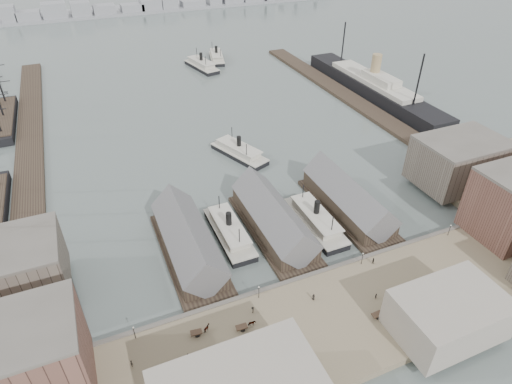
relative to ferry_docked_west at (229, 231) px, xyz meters
name	(u,v)px	position (x,y,z in m)	size (l,w,h in m)	color
ground	(299,268)	(13.00, -19.55, -2.19)	(900.00, 900.00, 0.00)	#515D5B
quay	(339,320)	(13.00, -39.55, -1.19)	(180.00, 30.00, 2.00)	#796B51
seawall	(309,278)	(13.00, -24.75, -1.04)	(180.00, 1.20, 2.30)	#59544C
west_wharf	(30,149)	(-55.00, 80.45, -1.39)	(10.00, 220.00, 1.60)	#2D231C
east_wharf	(354,101)	(91.00, 70.45, -1.39)	(10.00, 180.00, 1.60)	#2D231C
ferry_shed_west	(188,242)	(-13.00, -2.67, 2.45)	(14.00, 42.00, 12.60)	#2D231C
ferry_shed_center	(273,219)	(13.00, -2.67, 2.45)	(14.00, 42.00, 12.60)	#2D231C
ferry_shed_east	(348,199)	(39.00, -2.67, 2.45)	(14.00, 42.00, 12.60)	#2D231C
warehouse_west_back	(7,273)	(-57.00, -1.55, 6.81)	(26.00, 20.00, 14.00)	#60564C
warehouse_east_back	(458,162)	(81.00, -4.55, 7.31)	(28.00, 20.00, 15.00)	#60564C
street_bldg_center	(448,315)	(33.00, -51.55, 4.81)	(24.00, 16.00, 10.00)	gray
lamp_post_far_w	(134,330)	(-32.00, -26.55, 2.52)	(0.44, 0.44, 3.92)	black
lamp_post_near_w	(259,290)	(-2.00, -26.55, 2.52)	(0.44, 0.44, 3.92)	black
lamp_post_near_e	(363,256)	(28.00, -26.55, 2.52)	(0.44, 0.44, 3.92)	black
lamp_post_far_e	(450,228)	(58.00, -26.55, 2.52)	(0.44, 0.44, 3.92)	black
far_shore	(115,9)	(10.93, 314.59, 1.71)	(500.00, 40.00, 15.72)	gray
ferry_docked_west	(229,231)	(0.00, 0.00, 0.00)	(7.86, 26.19, 9.35)	black
ferry_docked_east	(316,220)	(26.00, -5.38, 0.08)	(8.13, 27.10, 9.68)	black
ferry_open_near	(239,152)	(19.98, 43.44, -0.05)	(16.46, 26.60, 9.13)	black
ferry_open_mid	(202,65)	(36.95, 147.85, 0.14)	(14.14, 28.97, 9.94)	black
ferry_open_far	(217,57)	(50.05, 159.31, -0.03)	(13.63, 26.91, 9.22)	black
sailing_ship_mid	(4,118)	(-65.11, 111.85, 0.29)	(8.44, 48.78, 34.71)	black
ocean_steamer	(373,86)	(105.00, 75.73, 2.20)	(13.98, 102.13, 20.43)	black
tram	(498,233)	(69.82, -33.10, 1.79)	(2.92, 10.88, 3.86)	black
horse_cart_left	(204,329)	(-17.29, -30.86, 0.66)	(4.81, 1.97, 1.71)	black
horse_cart_center	(248,325)	(-7.73, -33.62, 0.58)	(4.82, 1.63, 1.46)	black
horse_cart_right	(383,313)	(22.85, -42.90, 0.56)	(4.55, 1.60, 1.42)	black
pedestrian_0	(131,363)	(-33.93, -33.17, 0.69)	(0.65, 0.47, 1.77)	black
pedestrian_1	(188,356)	(-22.58, -36.17, 0.65)	(0.82, 0.64, 1.68)	black
pedestrian_2	(253,310)	(-5.15, -30.16, 0.71)	(1.16, 0.67, 1.80)	black
pedestrian_3	(257,349)	(-8.31, -40.28, 0.70)	(1.05, 0.44, 1.79)	black
pedestrian_4	(314,297)	(10.05, -32.32, 0.70)	(0.87, 0.57, 1.78)	black
pedestrian_5	(376,296)	(24.21, -38.07, 0.64)	(0.61, 0.45, 1.67)	black
pedestrian_6	(373,261)	(30.92, -27.55, 0.71)	(0.88, 0.68, 1.81)	black
pedestrian_7	(444,298)	(39.33, -44.90, 0.60)	(1.03, 0.59, 1.59)	black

